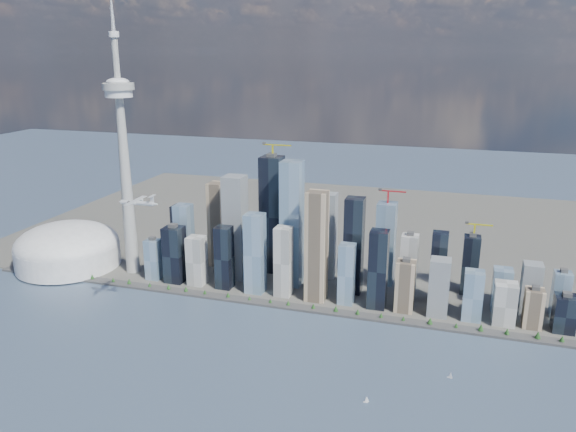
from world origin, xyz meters
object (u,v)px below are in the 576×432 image
(sailboat_east, at_px, (450,376))
(sailboat_west, at_px, (366,400))
(needle_tower, at_px, (124,153))
(airplane, at_px, (138,202))
(dome_stadium, at_px, (68,248))

(sailboat_east, bearing_deg, sailboat_west, -121.15)
(sailboat_west, bearing_deg, sailboat_east, 28.31)
(needle_tower, relative_size, sailboat_west, 56.83)
(airplane, xyz_separation_m, sailboat_east, (459.16, -11.75, -198.21))
(dome_stadium, relative_size, airplane, 3.18)
(sailboat_west, bearing_deg, dome_stadium, 143.66)
(needle_tower, distance_m, airplane, 239.73)
(needle_tower, relative_size, airplane, 8.74)
(airplane, bearing_deg, sailboat_east, -4.53)
(airplane, relative_size, sailboat_west, 6.50)
(sailboat_west, bearing_deg, airplane, 151.84)
(dome_stadium, relative_size, sailboat_west, 20.65)
(sailboat_east, bearing_deg, airplane, -164.03)
(needle_tower, xyz_separation_m, airplane, (142.73, -189.51, -34.45))
(needle_tower, bearing_deg, airplane, -53.01)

